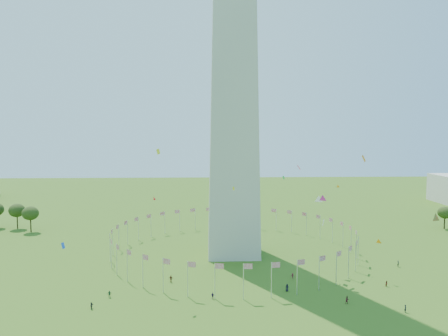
# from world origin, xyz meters

# --- Properties ---
(ground) EXTENTS (600.00, 600.00, 0.00)m
(ground) POSITION_xyz_m (0.00, 0.00, 0.00)
(ground) COLOR #325714
(ground) RESTS_ON ground
(flag_ring) EXTENTS (80.24, 80.24, 9.00)m
(flag_ring) POSITION_xyz_m (-0.00, 50.00, 4.50)
(flag_ring) COLOR silver
(flag_ring) RESTS_ON ground
(crowd) EXTENTS (93.86, 62.27, 1.98)m
(crowd) POSITION_xyz_m (0.69, 0.93, 0.89)
(crowd) COLOR #1A4228
(crowd) RESTS_ON ground
(kites_aloft) EXTENTS (111.52, 61.64, 32.69)m
(kites_aloft) POSITION_xyz_m (16.95, 25.85, 19.63)
(kites_aloft) COLOR #CC2699
(kites_aloft) RESTS_ON ground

